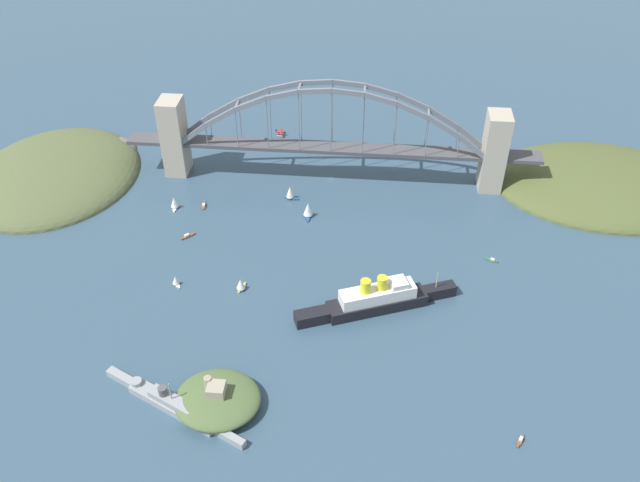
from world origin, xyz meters
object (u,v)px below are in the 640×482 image
Objects in this scene: seaplane_second_in_formation at (280,133)px; small_boat_6 at (241,284)px; small_boat_3 at (290,192)px; small_boat_8 at (308,209)px; ocean_liner at (376,300)px; small_boat_4 at (188,236)px; small_boat_1 at (520,440)px; small_boat_2 at (204,205)px; small_boat_7 at (176,280)px; small_boat_0 at (174,203)px; seaplane_taxiing_near_bridge at (313,148)px; fort_island_mid_harbor at (218,399)px; small_boat_5 at (492,260)px; harbor_arch_bridge at (331,143)px; naval_cruiser at (172,404)px.

seaplane_second_in_formation is 1.08× the size of small_boat_6.
small_boat_8 is (-13.80, 18.60, 0.53)m from small_boat_3.
small_boat_4 is at bearing -24.00° from ocean_liner.
small_boat_1 is (-142.27, 258.64, -1.45)m from seaplane_second_in_formation.
small_boat_2 is 68.88m from small_boat_8.
small_boat_7 is (36.77, -0.52, -0.81)m from small_boat_6.
small_boat_2 is (178.75, -162.06, -0.11)m from small_boat_1.
small_boat_3 is (-72.74, -17.56, 0.64)m from small_boat_0.
small_boat_0 reaches higher than seaplane_second_in_formation.
ocean_liner reaches higher than small_boat_3.
seaplane_second_in_formation is at bearing -36.25° from seaplane_taxiing_near_bridge.
small_boat_7 is (-2.30, 76.03, 2.43)m from small_boat_2.
ocean_liner is 9.11× the size of seaplane_second_in_formation.
ocean_liner is 8.84× the size of small_boat_2.
small_boat_1 is (-65.03, 77.47, -5.68)m from ocean_liner.
small_boat_6 reaches higher than small_boat_4.
fort_island_mid_harbor reaches higher than small_boat_5.
small_boat_5 is (-116.41, 115.45, -1.56)m from seaplane_taxiing_near_bridge.
small_boat_1 is 192.03m from small_boat_8.
small_boat_8 reaches higher than small_boat_6.
seaplane_second_in_formation is at bearing -118.49° from small_boat_0.
small_boat_6 reaches higher than small_boat_7.
small_boat_3 is (-54.74, -13.73, 4.30)m from small_boat_2.
harbor_arch_bridge is 142.01m from small_boat_7.
small_boat_2 is at bearing -81.81° from naval_cruiser.
harbor_arch_bridge is 35.75× the size of small_boat_5.
small_boat_3 is 1.40× the size of small_boat_5.
seaplane_second_in_formation is 114.26m from small_boat_0.
small_boat_4 is at bearing 39.31° from small_boat_3.
small_boat_7 is at bearing 56.53° from harbor_arch_bridge.
seaplane_taxiing_near_bridge is 1.49× the size of small_boat_1.
small_boat_4 is (81.65, 73.53, -27.39)m from harbor_arch_bridge.
small_boat_8 is (-25.05, -150.69, 0.69)m from fort_island_mid_harbor.
naval_cruiser is (56.53, 199.39, -25.12)m from harbor_arch_bridge.
fort_island_mid_harbor reaches higher than small_boat_6.
fort_island_mid_harbor is 5.02× the size of small_boat_4.
naval_cruiser reaches higher than small_boat_2.
small_boat_4 is 60.16m from small_boat_6.
small_boat_5 is at bearing 167.89° from small_boat_2.
small_boat_6 is at bearing 67.65° from small_boat_8.
seaplane_taxiing_near_bridge is at bearing -99.75° from naval_cruiser.
seaplane_second_in_formation reaches higher than seaplane_taxiing_near_bridge.
seaplane_taxiing_near_bridge is (-40.51, -235.69, -0.82)m from naval_cruiser.
fort_island_mid_harbor is (70.23, 70.97, -1.64)m from ocean_liner.
seaplane_second_in_formation is 0.97× the size of small_boat_2.
small_boat_7 reaches higher than small_boat_5.
seaplane_taxiing_near_bridge is 164.65m from small_boat_7.
small_boat_1 is at bearing 130.01° from ocean_liner.
harbor_arch_bridge reaches higher than fort_island_mid_harbor.
harbor_arch_bridge is at bearing -152.92° from small_boat_2.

